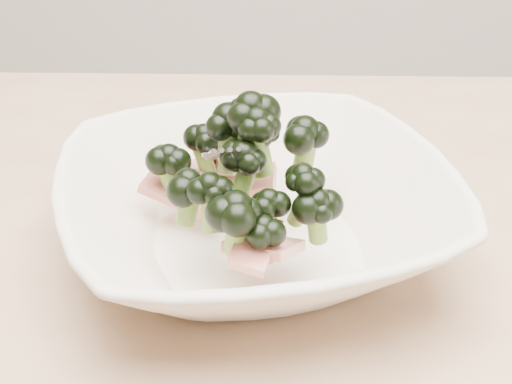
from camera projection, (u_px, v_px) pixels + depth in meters
dining_table at (299, 372)px, 0.56m from camera, size 1.20×0.80×0.75m
broccoli_dish at (254, 204)px, 0.52m from camera, size 0.35×0.35×0.13m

